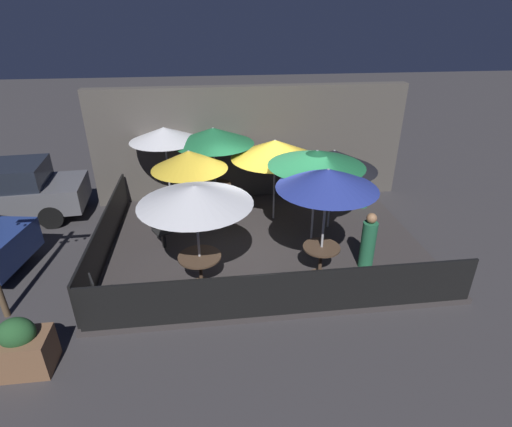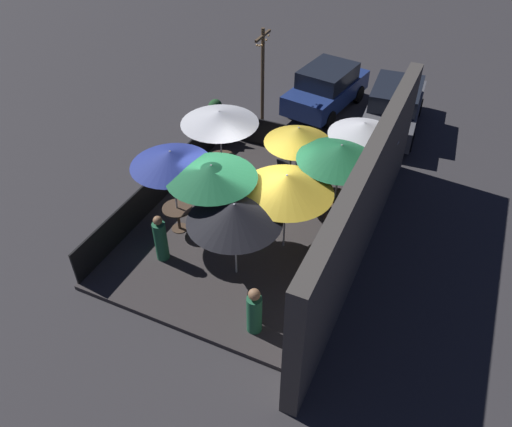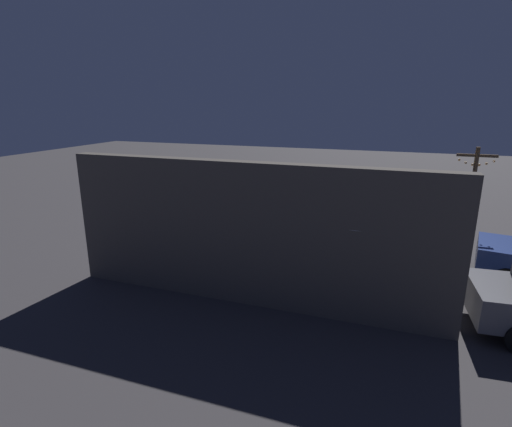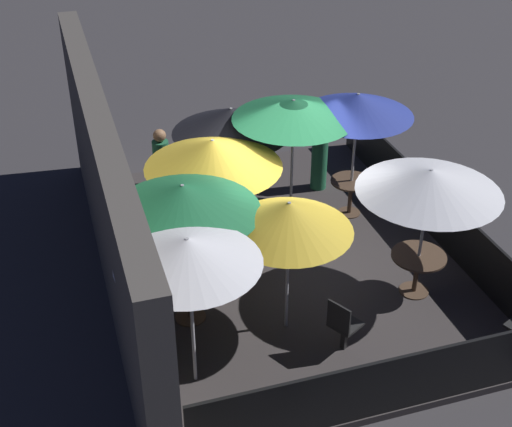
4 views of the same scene
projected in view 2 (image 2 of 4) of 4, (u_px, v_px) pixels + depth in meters
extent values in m
plane|color=#383538|center=(249.00, 226.00, 13.73)|extent=(60.00, 60.00, 0.00)
cube|color=#383333|center=(249.00, 224.00, 13.69)|extent=(7.66, 5.58, 0.12)
cube|color=#4C4742|center=(364.00, 207.00, 11.66)|extent=(9.26, 0.36, 3.42)
cube|color=black|center=(162.00, 184.00, 14.23)|extent=(7.46, 0.05, 0.95)
cube|color=black|center=(299.00, 141.00, 15.99)|extent=(0.05, 5.38, 0.95)
cylinder|color=#B2B2B7|center=(221.00, 146.00, 14.54)|extent=(0.05, 0.05, 2.27)
cone|color=silver|center=(219.00, 117.00, 13.93)|extent=(2.22, 2.22, 0.37)
cylinder|color=#B2B2B7|center=(175.00, 192.00, 12.68)|extent=(0.05, 0.05, 2.47)
cone|color=#283893|center=(171.00, 158.00, 12.02)|extent=(2.02, 2.02, 0.40)
cylinder|color=#B2B2B7|center=(337.00, 184.00, 13.01)|extent=(0.05, 0.05, 2.39)
cone|color=#1E6B3D|center=(341.00, 152.00, 12.39)|extent=(2.22, 2.22, 0.43)
cylinder|color=#B2B2B7|center=(235.00, 240.00, 11.55)|extent=(0.05, 0.05, 2.14)
cone|color=black|center=(234.00, 213.00, 11.02)|extent=(2.19, 2.19, 0.48)
cylinder|color=#B2B2B7|center=(296.00, 162.00, 13.94)|extent=(0.05, 0.05, 2.22)
cone|color=gold|center=(298.00, 135.00, 13.38)|extent=(1.85, 1.85, 0.46)
cylinder|color=#B2B2B7|center=(285.00, 212.00, 12.24)|extent=(0.05, 0.05, 2.24)
cone|color=gold|center=(286.00, 183.00, 11.68)|extent=(2.29, 2.29, 0.49)
cylinder|color=#B2B2B7|center=(214.00, 207.00, 12.24)|extent=(0.05, 0.05, 2.46)
cone|color=#1E6B3D|center=(211.00, 171.00, 11.56)|extent=(2.17, 2.17, 0.35)
cylinder|color=#B2B2B7|center=(359.00, 160.00, 13.86)|extent=(0.05, 0.05, 2.39)
cone|color=silver|center=(364.00, 129.00, 13.22)|extent=(1.90, 1.90, 0.37)
cylinder|color=#4C3828|center=(223.00, 177.00, 15.26)|extent=(0.49, 0.49, 0.02)
cylinder|color=#4C3828|center=(222.00, 168.00, 15.05)|extent=(0.08, 0.08, 0.69)
cylinder|color=#4C3828|center=(222.00, 158.00, 14.82)|extent=(0.88, 0.88, 0.04)
cylinder|color=#4C3828|center=(180.00, 228.00, 13.46)|extent=(0.43, 0.43, 0.02)
cylinder|color=#4C3828|center=(179.00, 219.00, 13.25)|extent=(0.08, 0.08, 0.69)
cylinder|color=#4C3828|center=(177.00, 208.00, 13.02)|extent=(0.79, 0.79, 0.04)
cylinder|color=#4C3828|center=(332.00, 218.00, 13.77)|extent=(0.48, 0.48, 0.02)
cylinder|color=#4C3828|center=(334.00, 209.00, 13.55)|extent=(0.08, 0.08, 0.72)
cylinder|color=#4C3828|center=(335.00, 198.00, 13.30)|extent=(0.88, 0.88, 0.04)
cube|color=black|center=(226.00, 139.00, 16.58)|extent=(0.11, 0.11, 0.46)
cube|color=black|center=(226.00, 132.00, 16.42)|extent=(0.53, 0.53, 0.04)
cube|color=black|center=(226.00, 123.00, 16.40)|extent=(0.19, 0.38, 0.44)
cube|color=black|center=(284.00, 169.00, 15.23)|extent=(0.11, 0.11, 0.43)
cube|color=black|center=(284.00, 163.00, 15.08)|extent=(0.54, 0.54, 0.04)
cube|color=black|center=(290.00, 156.00, 14.94)|extent=(0.37, 0.22, 0.44)
cylinder|color=#236642|center=(254.00, 314.00, 10.61)|extent=(0.44, 0.44, 0.99)
sphere|color=#9E704C|center=(254.00, 295.00, 10.20)|extent=(0.26, 0.26, 0.26)
cylinder|color=#236642|center=(161.00, 241.00, 12.27)|extent=(0.45, 0.45, 1.11)
sphere|color=#9E704C|center=(158.00, 221.00, 11.84)|extent=(0.22, 0.22, 0.22)
cube|color=brown|center=(216.00, 118.00, 17.70)|extent=(0.89, 0.62, 0.67)
ellipsoid|color=#235128|center=(215.00, 107.00, 17.42)|extent=(0.58, 0.46, 0.52)
cylinder|color=brown|center=(263.00, 79.00, 16.99)|extent=(0.12, 0.12, 3.42)
cube|color=brown|center=(263.00, 36.00, 16.05)|extent=(1.10, 0.08, 0.08)
sphere|color=#F4B260|center=(269.00, 36.00, 16.47)|extent=(0.07, 0.07, 0.07)
sphere|color=#F4B260|center=(266.00, 40.00, 16.39)|extent=(0.07, 0.07, 0.07)
sphere|color=#F4B260|center=(264.00, 43.00, 16.29)|extent=(0.07, 0.07, 0.07)
sphere|color=#F4B260|center=(262.00, 45.00, 16.16)|extent=(0.07, 0.07, 0.07)
sphere|color=#F4B260|center=(259.00, 46.00, 16.01)|extent=(0.07, 0.07, 0.07)
sphere|color=#F4B260|center=(257.00, 45.00, 15.83)|extent=(0.07, 0.07, 0.07)
cube|color=navy|center=(326.00, 92.00, 18.51)|extent=(4.07, 2.31, 0.70)
cube|color=#1E232D|center=(328.00, 75.00, 18.09)|extent=(2.34, 1.89, 0.60)
cylinder|color=black|center=(330.00, 119.00, 17.63)|extent=(0.66, 0.28, 0.64)
cylinder|color=black|center=(291.00, 107.00, 18.33)|extent=(0.66, 0.28, 0.64)
cylinder|color=black|center=(359.00, 94.00, 19.14)|extent=(0.66, 0.28, 0.64)
cylinder|color=black|center=(322.00, 84.00, 19.84)|extent=(0.66, 0.28, 0.64)
cube|color=#5B5B60|center=(393.00, 111.00, 17.39)|extent=(4.27, 2.00, 0.70)
cube|color=#1E232D|center=(397.00, 94.00, 16.97)|extent=(2.39, 1.73, 0.60)
cylinder|color=black|center=(410.00, 142.00, 16.47)|extent=(0.65, 0.23, 0.64)
cylinder|color=black|center=(362.00, 133.00, 16.90)|extent=(0.65, 0.23, 0.64)
cylinder|color=black|center=(419.00, 107.00, 18.32)|extent=(0.65, 0.23, 0.64)
cylinder|color=black|center=(375.00, 100.00, 18.75)|extent=(0.65, 0.23, 0.64)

